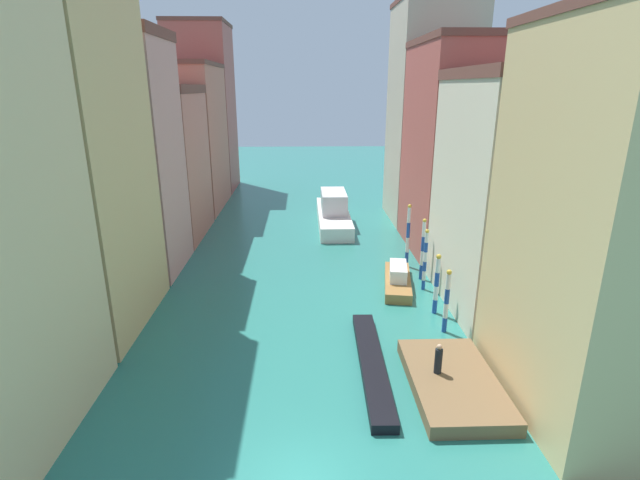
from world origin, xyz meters
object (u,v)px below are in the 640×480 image
gondola_black (372,363)px  motorboat_0 (398,279)px  mooring_pole_1 (437,283)px  mooring_pole_0 (447,301)px  person_on_dock (438,360)px  mooring_pole_4 (408,235)px  waterfront_dock (453,382)px  mooring_pole_2 (425,259)px  mooring_pole_3 (423,249)px  vaporetto_white (333,213)px

gondola_black → motorboat_0: bearing=72.3°
mooring_pole_1 → mooring_pole_0: bearing=-91.7°
person_on_dock → motorboat_0: (0.35, 11.76, -0.79)m
mooring_pole_4 → motorboat_0: (-1.46, -3.95, -2.01)m
waterfront_dock → mooring_pole_2: 11.76m
mooring_pole_3 → mooring_pole_4: 2.68m
person_on_dock → mooring_pole_1: 7.81m
mooring_pole_3 → vaporetto_white: 16.02m
person_on_dock → mooring_pole_2: bearing=79.5°
person_on_dock → mooring_pole_1: mooring_pole_1 is taller
mooring_pole_3 → mooring_pole_4: bearing=101.6°
person_on_dock → mooring_pole_4: (1.81, 15.71, 1.22)m
waterfront_dock → motorboat_0: size_ratio=1.08×
mooring_pole_4 → vaporetto_white: (-5.08, 12.34, -1.34)m
mooring_pole_3 → mooring_pole_1: bearing=-94.6°
gondola_black → motorboat_0: (3.27, 10.23, 0.34)m
mooring_pole_4 → vaporetto_white: 13.41m
gondola_black → person_on_dock: bearing=-27.7°
person_on_dock → waterfront_dock: bearing=-25.8°
waterfront_dock → vaporetto_white: size_ratio=0.54×
mooring_pole_1 → mooring_pole_3: (0.44, 5.55, 0.35)m
mooring_pole_1 → gondola_black: size_ratio=0.40×
person_on_dock → mooring_pole_4: bearing=83.4°
mooring_pole_1 → mooring_pole_4: size_ratio=0.78×
vaporetto_white → motorboat_0: bearing=-77.5°
person_on_dock → gondola_black: bearing=152.3°
waterfront_dock → mooring_pole_4: bearing=86.0°
waterfront_dock → mooring_pole_2: (1.39, 11.52, 1.93)m
waterfront_dock → motorboat_0: motorboat_0 is taller
mooring_pole_4 → gondola_black: (-4.73, -14.18, -2.35)m
mooring_pole_0 → mooring_pole_4: 10.60m
motorboat_0 → mooring_pole_1: bearing=-69.8°
waterfront_dock → mooring_pole_0: mooring_pole_0 is taller
waterfront_dock → mooring_pole_1: bearing=81.2°
mooring_pole_2 → mooring_pole_3: bearing=81.7°
mooring_pole_1 → mooring_pole_2: 3.66m
mooring_pole_0 → mooring_pole_1: (0.07, 2.42, 0.03)m
waterfront_dock → mooring_pole_2: size_ratio=1.56×
mooring_pole_0 → mooring_pole_4: (-0.03, 10.58, 0.60)m
person_on_dock → mooring_pole_2: 11.42m
waterfront_dock → gondola_black: waterfront_dock is taller
gondola_black → mooring_pole_4: bearing=71.6°
person_on_dock → mooring_pole_0: (1.83, 5.13, 0.62)m
mooring_pole_0 → mooring_pole_4: bearing=90.1°
mooring_pole_0 → waterfront_dock: bearing=-101.9°
waterfront_dock → vaporetto_white: bearing=97.9°
gondola_black → vaporetto_white: bearing=90.8°
mooring_pole_3 → waterfront_dock: bearing=-97.1°
waterfront_dock → mooring_pole_3: bearing=82.9°
mooring_pole_4 → mooring_pole_2: bearing=-86.7°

